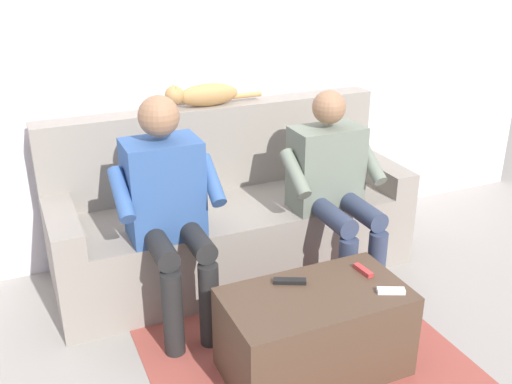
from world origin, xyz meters
TOP-DOWN VIEW (x-y plane):
  - ground_plane at (0.00, 0.60)m, footprint 8.00×8.00m
  - back_wall at (0.00, -0.54)m, footprint 5.07×0.06m
  - couch at (0.00, -0.13)m, footprint 2.05×0.72m
  - coffee_table at (0.00, 0.90)m, footprint 0.82×0.45m
  - person_left_seated at (-0.46, 0.25)m, footprint 0.54×0.57m
  - person_right_seated at (0.46, 0.22)m, footprint 0.52×0.56m
  - cat_on_backrest at (0.07, -0.36)m, footprint 0.59×0.12m
  - remote_red at (-0.29, 0.83)m, footprint 0.04×0.12m
  - remote_white at (-0.30, 1.03)m, footprint 0.13×0.09m
  - remote_black at (0.07, 0.78)m, footprint 0.15×0.10m
  - floor_rug at (0.00, 0.78)m, footprint 1.43×1.35m

SIDE VIEW (x-z plane):
  - ground_plane at x=0.00m, z-range 0.00..0.00m
  - floor_rug at x=0.00m, z-range 0.00..0.01m
  - coffee_table at x=0.00m, z-range 0.00..0.41m
  - couch at x=0.00m, z-range -0.15..0.80m
  - remote_black at x=0.07m, z-range 0.41..0.43m
  - remote_white at x=-0.30m, z-range 0.41..0.43m
  - remote_red at x=-0.29m, z-range 0.41..0.43m
  - person_left_seated at x=-0.46m, z-range 0.07..1.18m
  - person_right_seated at x=0.46m, z-range 0.07..1.24m
  - cat_on_backrest at x=0.07m, z-range 0.95..1.09m
  - back_wall at x=0.00m, z-range 0.00..2.66m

